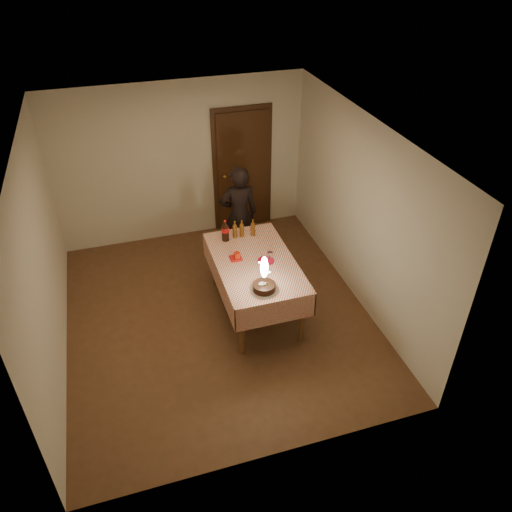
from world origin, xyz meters
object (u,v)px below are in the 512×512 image
Objects in this scene: amber_bottle_mid at (242,229)px; photographer at (239,215)px; birthday_cake at (264,282)px; amber_bottle_left at (235,230)px; red_plate at (266,261)px; cola_bottle at (225,231)px; red_cup at (237,256)px; clear_cup at (270,255)px; amber_bottle_right at (253,228)px; dining_table at (255,268)px.

amber_bottle_mid is 0.68m from photographer.
amber_bottle_left is at bearing 91.04° from birthday_cake.
cola_bottle is at bearing 120.51° from red_plate.
red_plate is 0.76m from cola_bottle.
birthday_cake is 0.74m from red_cup.
clear_cup is at bearing 65.57° from birthday_cake.
red_cup reaches higher than clear_cup.
red_plate is at bearing -78.74° from amber_bottle_mid.
red_cup is 0.39× the size of amber_bottle_mid.
amber_bottle_right is 1.00× the size of amber_bottle_mid.
amber_bottle_mid is at bearing 86.55° from birthday_cake.
birthday_cake is 1.24m from amber_bottle_right.
dining_table is 0.70m from cola_bottle.
cola_bottle is at bearing 93.63° from red_cup.
amber_bottle_right and amber_bottle_mid have the same top height.
dining_table is at bearing -28.43° from red_cup.
amber_bottle_right is at bearing -88.45° from photographer.
amber_bottle_right is at bearing 53.55° from red_cup.
amber_bottle_right is (-0.05, 0.60, 0.07)m from clear_cup.
amber_bottle_left is at bearing -110.07° from photographer.
cola_bottle is 0.16m from amber_bottle_left.
photographer is at bearing 60.71° from cola_bottle.
amber_bottle_right is (0.25, -0.03, 0.00)m from amber_bottle_left.
amber_bottle_left is (-0.02, 1.25, -0.00)m from birthday_cake.
amber_bottle_mid reaches higher than clear_cup.
birthday_cake reaches higher than red_plate.
dining_table is 7.82× the size of red_plate.
clear_cup is at bearing -52.46° from cola_bottle.
photographer is at bearing 83.64° from birthday_cake.
photographer reaches higher than red_cup.
amber_bottle_left is (0.12, 0.53, 0.07)m from red_cup.
birthday_cake reaches higher than clear_cup.
red_cup is 0.43m from clear_cup.
clear_cup is (0.21, 0.01, 0.16)m from dining_table.
amber_bottle_left is (-0.30, 0.63, 0.07)m from clear_cup.
dining_table is 6.75× the size of amber_bottle_mid.
red_cup is 0.39× the size of amber_bottle_right.
birthday_cake is at bearing -82.02° from cola_bottle.
amber_bottle_mid is at bearing 108.51° from clear_cup.
birthday_cake is at bearing -79.10° from red_cup.
clear_cup is (0.07, 0.05, 0.04)m from red_plate.
amber_bottle_left is at bearing 77.63° from red_cup.
birthday_cake is 1.89× the size of amber_bottle_right.
photographer reaches higher than amber_bottle_left.
red_cup is 0.50m from cola_bottle.
photographer is at bearing 78.14° from amber_bottle_mid.
amber_bottle_mid is (0.07, 1.24, -0.00)m from birthday_cake.
photographer reaches higher than cola_bottle.
red_cup is at bearing -126.45° from amber_bottle_right.
amber_bottle_mid is (0.10, -0.01, 0.00)m from amber_bottle_left.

